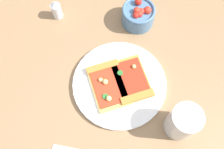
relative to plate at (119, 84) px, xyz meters
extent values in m
plane|color=#93704C|center=(-0.03, -0.01, -0.01)|extent=(2.40, 2.40, 0.00)
cylinder|color=white|center=(0.00, 0.00, 0.00)|extent=(0.26, 0.26, 0.01)
cube|color=#E5B256|center=(0.02, -0.02, 0.01)|extent=(0.16, 0.16, 0.01)
cube|color=#B77A33|center=(-0.02, -0.07, 0.01)|extent=(0.08, 0.08, 0.01)
cube|color=red|center=(0.02, -0.02, 0.02)|extent=(0.14, 0.14, 0.00)
sphere|color=#EAD172|center=(0.02, -0.03, 0.02)|extent=(0.02, 0.02, 0.02)
sphere|color=#F2D87F|center=(0.06, 0.00, 0.02)|extent=(0.02, 0.02, 0.02)
cylinder|color=#2D722D|center=(0.06, -0.01, 0.02)|extent=(0.02, 0.02, 0.00)
sphere|color=#F2D87F|center=(0.02, -0.05, 0.02)|extent=(0.01, 0.01, 0.01)
cube|color=gold|center=(-0.02, 0.02, 0.01)|extent=(0.16, 0.16, 0.01)
cube|color=#B77A33|center=(0.01, 0.06, 0.01)|extent=(0.08, 0.08, 0.02)
cube|color=#B22D19|center=(-0.02, 0.02, 0.02)|extent=(0.14, 0.14, 0.00)
cylinder|color=#2D722D|center=(-0.02, -0.02, 0.02)|extent=(0.02, 0.02, 0.00)
sphere|color=#EAD172|center=(-0.06, 0.01, 0.02)|extent=(0.01, 0.01, 0.01)
cylinder|color=#4C7299|center=(-0.22, -0.06, 0.02)|extent=(0.10, 0.10, 0.06)
torus|color=#4C7299|center=(-0.22, -0.06, 0.05)|extent=(0.10, 0.10, 0.01)
sphere|color=red|center=(-0.20, -0.06, 0.05)|extent=(0.02, 0.02, 0.02)
sphere|color=red|center=(-0.21, -0.05, 0.05)|extent=(0.02, 0.02, 0.02)
sphere|color=red|center=(-0.21, -0.06, 0.06)|extent=(0.02, 0.02, 0.02)
sphere|color=red|center=(-0.23, -0.04, 0.05)|extent=(0.02, 0.02, 0.02)
sphere|color=red|center=(-0.20, -0.05, 0.05)|extent=(0.02, 0.02, 0.02)
sphere|color=red|center=(-0.24, -0.07, 0.06)|extent=(0.02, 0.02, 0.02)
cylinder|color=silver|center=(0.02, 0.19, 0.05)|extent=(0.08, 0.08, 0.11)
cylinder|color=black|center=(0.02, 0.19, 0.04)|extent=(0.07, 0.07, 0.10)
cube|color=white|center=(0.02, 0.18, 0.08)|extent=(0.03, 0.03, 0.02)
cube|color=white|center=(0.02, 0.18, 0.09)|extent=(0.02, 0.02, 0.02)
cylinder|color=silver|center=(-0.11, -0.29, 0.02)|extent=(0.03, 0.03, 0.05)
cone|color=silver|center=(-0.11, -0.29, 0.05)|extent=(0.03, 0.03, 0.01)
camera|label=1|loc=(0.23, 0.11, 0.67)|focal=40.48mm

